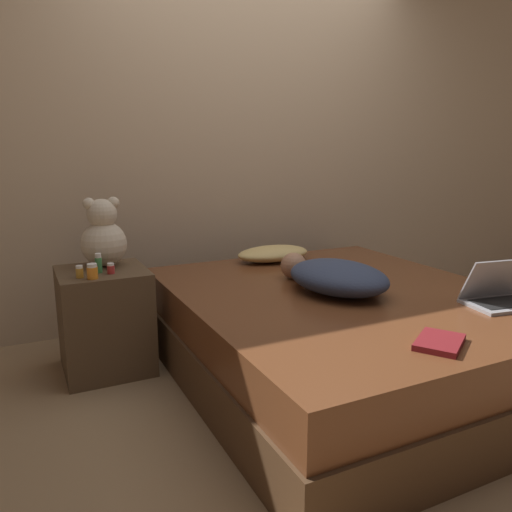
# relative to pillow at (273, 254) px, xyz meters

# --- Properties ---
(ground_plane) EXTENTS (12.00, 12.00, 0.00)m
(ground_plane) POSITION_rel_pillow_xyz_m (0.00, -0.80, -0.52)
(ground_plane) COLOR #937551
(wall_back) EXTENTS (8.00, 0.06, 2.60)m
(wall_back) POSITION_rel_pillow_xyz_m (0.00, 0.47, 0.78)
(wall_back) COLOR tan
(wall_back) RESTS_ON ground_plane
(bed) EXTENTS (1.68, 1.97, 0.47)m
(bed) POSITION_rel_pillow_xyz_m (0.00, -0.80, -0.29)
(bed) COLOR #4C331E
(bed) RESTS_ON ground_plane
(nightstand) EXTENTS (0.46, 0.46, 0.57)m
(nightstand) POSITION_rel_pillow_xyz_m (-1.13, -0.16, -0.24)
(nightstand) COLOR brown
(nightstand) RESTS_ON ground_plane
(pillow) EXTENTS (0.50, 0.29, 0.10)m
(pillow) POSITION_rel_pillow_xyz_m (0.00, 0.00, 0.00)
(pillow) COLOR tan
(pillow) RESTS_ON bed
(person_lying) EXTENTS (0.53, 0.75, 0.16)m
(person_lying) POSITION_rel_pillow_xyz_m (-0.04, -0.77, 0.03)
(person_lying) COLOR #2D3851
(person_lying) RESTS_ON bed
(laptop) EXTENTS (0.38, 0.28, 0.22)m
(laptop) POSITION_rel_pillow_xyz_m (0.55, -1.31, 0.00)
(laptop) COLOR #9E9EA3
(laptop) RESTS_ON bed
(teddy_bear) EXTENTS (0.25, 0.25, 0.38)m
(teddy_bear) POSITION_rel_pillow_xyz_m (-1.09, -0.07, 0.21)
(teddy_bear) COLOR beige
(teddy_bear) RESTS_ON nightstand
(bottle_green) EXTENTS (0.03, 0.03, 0.10)m
(bottle_green) POSITION_rel_pillow_xyz_m (-1.15, -0.21, 0.10)
(bottle_green) COLOR #3D8E4C
(bottle_green) RESTS_ON nightstand
(bottle_red) EXTENTS (0.04, 0.04, 0.06)m
(bottle_red) POSITION_rel_pillow_xyz_m (-1.09, -0.26, 0.07)
(bottle_red) COLOR #B72D2D
(bottle_red) RESTS_ON nightstand
(bottle_orange) EXTENTS (0.05, 0.05, 0.08)m
(bottle_orange) POSITION_rel_pillow_xyz_m (-1.20, -0.33, 0.08)
(bottle_orange) COLOR orange
(bottle_orange) RESTS_ON nightstand
(bottle_amber) EXTENTS (0.04, 0.04, 0.06)m
(bottle_amber) POSITION_rel_pillow_xyz_m (-1.25, -0.28, 0.08)
(bottle_amber) COLOR gold
(bottle_amber) RESTS_ON nightstand
(book) EXTENTS (0.27, 0.26, 0.02)m
(book) POSITION_rel_pillow_xyz_m (-0.10, -1.56, -0.04)
(book) COLOR maroon
(book) RESTS_ON bed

